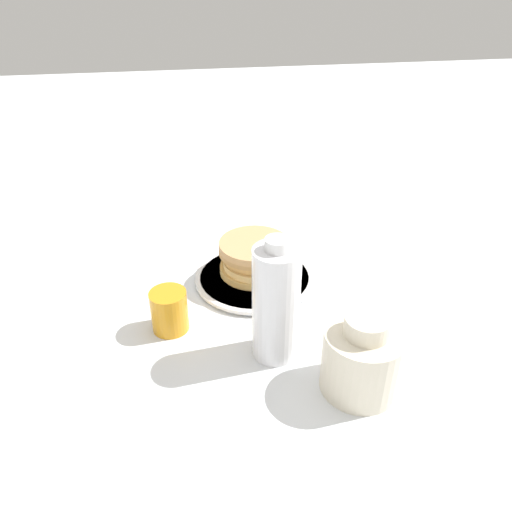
{
  "coord_description": "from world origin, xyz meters",
  "views": [
    {
      "loc": [
        -0.79,
        0.13,
        0.55
      ],
      "look_at": [
        0.0,
        -0.0,
        0.05
      ],
      "focal_mm": 35.0,
      "sensor_mm": 36.0,
      "label": 1
    }
  ],
  "objects_px": {
    "cream_jug": "(362,358)",
    "pancake_stack": "(257,258)",
    "juice_glass": "(169,311)",
    "water_bottle_near": "(277,303)",
    "plate": "(256,277)"
  },
  "relations": [
    {
      "from": "cream_jug",
      "to": "water_bottle_near",
      "type": "relative_size",
      "value": 0.61
    },
    {
      "from": "juice_glass",
      "to": "pancake_stack",
      "type": "bearing_deg",
      "value": -54.21
    },
    {
      "from": "plate",
      "to": "juice_glass",
      "type": "relative_size",
      "value": 3.12
    },
    {
      "from": "pancake_stack",
      "to": "water_bottle_near",
      "type": "height_order",
      "value": "water_bottle_near"
    },
    {
      "from": "cream_jug",
      "to": "pancake_stack",
      "type": "bearing_deg",
      "value": 18.9
    },
    {
      "from": "pancake_stack",
      "to": "water_bottle_near",
      "type": "relative_size",
      "value": 0.7
    },
    {
      "from": "plate",
      "to": "pancake_stack",
      "type": "xyz_separation_m",
      "value": [
        0.0,
        -0.0,
        0.04
      ]
    },
    {
      "from": "juice_glass",
      "to": "water_bottle_near",
      "type": "height_order",
      "value": "water_bottle_near"
    },
    {
      "from": "pancake_stack",
      "to": "cream_jug",
      "type": "distance_m",
      "value": 0.32
    },
    {
      "from": "plate",
      "to": "water_bottle_near",
      "type": "distance_m",
      "value": 0.22
    },
    {
      "from": "juice_glass",
      "to": "water_bottle_near",
      "type": "xyz_separation_m",
      "value": [
        -0.09,
        -0.16,
        0.06
      ]
    },
    {
      "from": "plate",
      "to": "juice_glass",
      "type": "distance_m",
      "value": 0.21
    },
    {
      "from": "pancake_stack",
      "to": "cream_jug",
      "type": "xyz_separation_m",
      "value": [
        -0.3,
        -0.1,
        0.01
      ]
    },
    {
      "from": "plate",
      "to": "cream_jug",
      "type": "bearing_deg",
      "value": -160.83
    },
    {
      "from": "plate",
      "to": "juice_glass",
      "type": "xyz_separation_m",
      "value": [
        -0.12,
        0.17,
        0.03
      ]
    }
  ]
}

